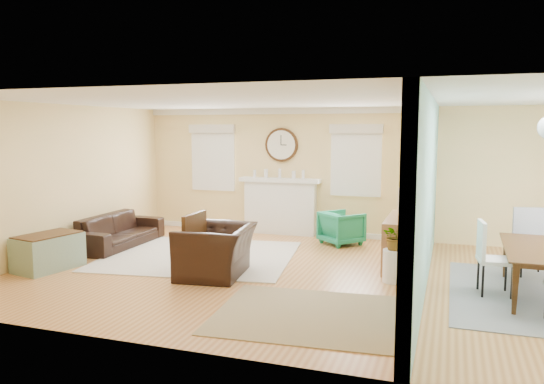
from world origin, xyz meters
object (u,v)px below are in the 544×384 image
object	(u,v)px
sofa	(119,230)
eames_chair	(216,251)
credenza	(402,242)
green_chair	(342,228)

from	to	relation	value
sofa	eames_chair	bearing A→B (deg)	-116.71
sofa	credenza	size ratio (longest dim) A/B	1.38
eames_chair	green_chair	bearing A→B (deg)	147.09
sofa	green_chair	size ratio (longest dim) A/B	2.92
eames_chair	green_chair	world-z (taller)	eames_chair
sofa	eames_chair	distance (m)	2.86
sofa	eames_chair	xyz separation A→B (m)	(2.58, -1.25, 0.08)
eames_chair	credenza	world-z (taller)	credenza
eames_chair	credenza	size ratio (longest dim) A/B	0.79
green_chair	credenza	world-z (taller)	credenza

